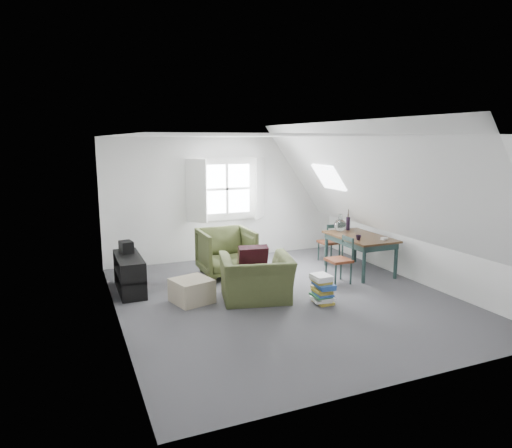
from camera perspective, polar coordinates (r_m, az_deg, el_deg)
name	(u,v)px	position (r m, az deg, el deg)	size (l,w,h in m)	color
floor	(284,298)	(7.26, 3.56, -9.21)	(5.50, 5.50, 0.00)	#48484D
ceiling	(286,136)	(6.83, 3.81, 10.94)	(5.50, 5.50, 0.00)	white
wall_back	(226,198)	(9.45, -3.74, 3.22)	(5.00, 5.00, 0.00)	silver
wall_front	(411,265)	(4.69, 18.78, -4.84)	(5.00, 5.00, 0.00)	silver
wall_left	(114,232)	(6.26, -17.30, -1.00)	(5.50, 5.50, 0.00)	silver
wall_right	(415,210)	(8.34, 19.27, 1.67)	(5.50, 5.50, 0.00)	silver
slope_left	(184,189)	(6.34, -8.97, 4.29)	(5.50, 5.50, 0.00)	white
slope_right	(371,181)	(7.68, 14.19, 5.18)	(5.50, 5.50, 0.00)	white
dormer_window	(227,189)	(9.36, -3.60, 4.38)	(1.71, 0.35, 1.30)	white
skylight	(329,177)	(8.75, 9.08, 5.79)	(0.55, 0.75, 0.04)	white
armchair_near	(256,300)	(7.16, 0.03, -9.46)	(1.07, 0.93, 0.69)	#414A26
armchair_far	(226,275)	(8.44, -3.71, -6.36)	(0.92, 0.94, 0.86)	#414A26
throw_pillow	(253,260)	(7.11, -0.44, -4.48)	(0.46, 0.13, 0.46)	#330E18
ottoman	(192,291)	(7.09, -8.03, -8.24)	(0.54, 0.54, 0.36)	tan
dining_table	(360,240)	(8.70, 12.85, -2.02)	(0.83, 1.38, 0.69)	#34200F
demijohn	(340,225)	(8.93, 10.46, -0.11)	(0.24, 0.24, 0.34)	silver
vase_twigs	(348,223)	(9.15, 11.43, 0.14)	(0.08, 0.09, 0.64)	black
cup	(358,240)	(8.30, 12.67, -1.97)	(0.10, 0.10, 0.09)	black
paper_box	(384,239)	(8.44, 15.75, -1.77)	(0.12, 0.08, 0.04)	white
dining_chair_far	(330,242)	(9.32, 9.24, -2.19)	(0.38, 0.38, 0.80)	#602713
dining_chair_near	(340,259)	(8.00, 10.50, -4.34)	(0.38, 0.38, 0.81)	#602713
media_shelf	(130,276)	(7.73, -15.50, -6.28)	(0.38, 1.15, 0.59)	black
electronics_box	(126,247)	(7.90, -15.91, -2.83)	(0.19, 0.26, 0.21)	black
magazine_stack	(322,289)	(7.03, 8.30, -8.05)	(0.33, 0.39, 0.44)	#B29933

